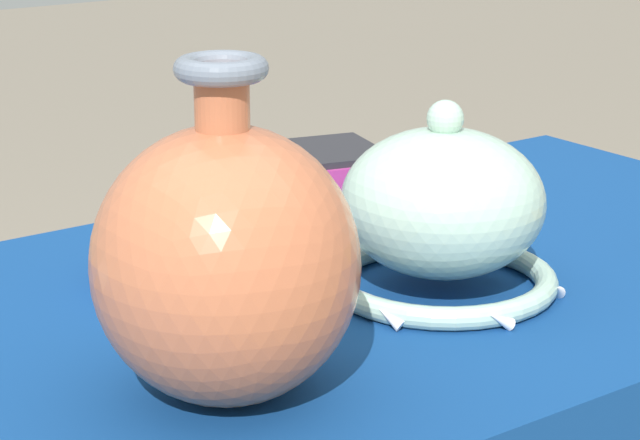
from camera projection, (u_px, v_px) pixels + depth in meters
name	position (u px, v px, depth m)	size (l,w,h in m)	color
display_table	(314.00, 375.00, 1.21)	(1.29, 0.64, 0.74)	#38383D
vase_tall_bulbous	(226.00, 262.00, 0.95)	(0.21, 0.21, 0.27)	#BC6642
vase_dome_bell	(442.00, 215.00, 1.18)	(0.23, 0.24, 0.19)	#A8CCB7
mosaic_tile_box	(320.00, 184.00, 1.41)	(0.16, 0.15, 0.08)	#232328
pot_squat_cobalt	(178.00, 254.00, 1.22)	(0.14, 0.14, 0.05)	#3851A8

